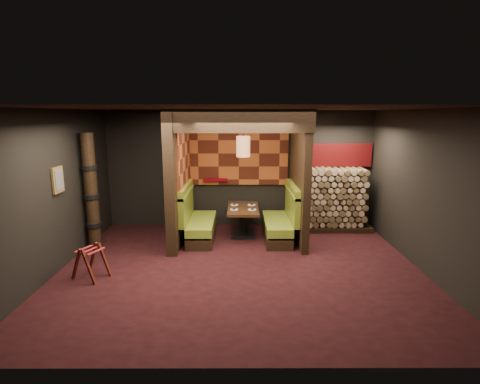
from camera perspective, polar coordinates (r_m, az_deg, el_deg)
name	(u,v)px	position (r m, az deg, el deg)	size (l,w,h in m)	color
floor	(240,269)	(6.97, 0.03, -11.59)	(6.50, 5.50, 0.02)	black
ceiling	(240,108)	(6.40, 0.03, 12.70)	(6.50, 5.50, 0.02)	black
wall_back	(240,169)	(9.26, -0.03, 3.52)	(6.50, 0.02, 2.85)	black
wall_front	(241,247)	(3.88, 0.17, -8.32)	(6.50, 0.02, 2.85)	black
wall_left	(54,192)	(7.30, -26.50, 0.01)	(0.02, 5.50, 2.85)	black
wall_right	(426,192)	(7.32, 26.49, 0.04)	(0.02, 5.50, 2.85)	black
partition_left	(178,176)	(8.27, -9.41, 2.36)	(0.20, 2.20, 2.85)	black
partition_right	(299,176)	(8.32, 8.99, 2.42)	(0.15, 2.10, 2.85)	black
header_beam	(239,121)	(7.10, -0.19, 10.76)	(2.85, 0.18, 0.44)	black
tapa_back_panel	(239,153)	(9.16, -0.18, 5.92)	(2.40, 0.06, 1.55)	#97441D
tapa_side_panel	(184,156)	(8.36, -8.50, 5.43)	(0.04, 1.85, 1.45)	#97441D
lacquer_shelf	(215,180)	(9.21, -3.76, 1.90)	(0.60, 0.12, 0.07)	#62050F
booth_bench_left	(197,222)	(8.44, -6.57, -4.50)	(0.68, 1.60, 1.14)	black
booth_bench_right	(282,222)	(8.44, 6.35, -4.50)	(0.68, 1.60, 1.14)	black
dining_table	(243,217)	(8.57, 0.47, -3.87)	(0.70, 1.29, 0.68)	black
place_settings	(243,207)	(8.51, 0.47, -2.28)	(0.58, 0.62, 0.03)	white
pendant_lamp	(243,146)	(8.23, 0.49, 6.96)	(0.30, 0.30, 1.01)	#A76C44
framed_picture	(58,180)	(7.33, -26.00, 1.66)	(0.05, 0.36, 0.46)	brown
luggage_rack	(91,261)	(6.97, -21.80, -9.70)	(0.68, 0.60, 0.61)	#41120C
totem_column	(91,192)	(8.24, -21.72, -0.05)	(0.31, 0.31, 2.40)	black
firewood_stack	(335,199)	(9.27, 14.25, -1.08)	(1.73, 0.70, 1.50)	black
mosaic_header	(334,155)	(9.42, 14.08, 5.48)	(1.83, 0.10, 0.56)	maroon
bay_front_post	(301,174)	(8.58, 9.32, 2.70)	(0.08, 0.08, 2.85)	black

